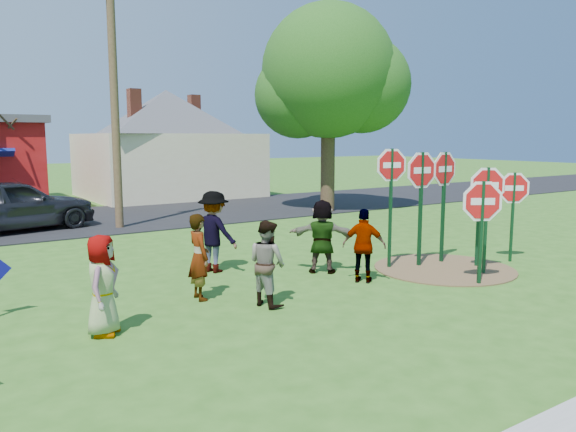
{
  "coord_description": "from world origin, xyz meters",
  "views": [
    {
      "loc": [
        -5.6,
        -9.49,
        3.03
      ],
      "look_at": [
        1.52,
        1.04,
        1.24
      ],
      "focal_mm": 35.0,
      "sensor_mm": 36.0,
      "label": 1
    }
  ],
  "objects_px": {
    "stop_sign_d": "(444,179)",
    "person_a": "(102,285)",
    "person_b": "(199,257)",
    "utility_pole": "(114,90)",
    "stop_sign_b": "(391,177)",
    "leafy_tree": "(331,79)",
    "stop_sign_c": "(487,196)",
    "suv": "(12,205)",
    "stop_sign_a": "(482,210)"
  },
  "relations": [
    {
      "from": "stop_sign_c",
      "to": "suv",
      "type": "distance_m",
      "value": 14.32
    },
    {
      "from": "leafy_tree",
      "to": "stop_sign_d",
      "type": "bearing_deg",
      "value": -112.22
    },
    {
      "from": "stop_sign_c",
      "to": "leafy_tree",
      "type": "relative_size",
      "value": 0.3
    },
    {
      "from": "person_b",
      "to": "utility_pole",
      "type": "height_order",
      "value": "utility_pole"
    },
    {
      "from": "leafy_tree",
      "to": "stop_sign_c",
      "type": "bearing_deg",
      "value": -110.24
    },
    {
      "from": "person_a",
      "to": "utility_pole",
      "type": "relative_size",
      "value": 0.18
    },
    {
      "from": "stop_sign_c",
      "to": "person_b",
      "type": "relative_size",
      "value": 1.55
    },
    {
      "from": "stop_sign_d",
      "to": "person_a",
      "type": "xyz_separation_m",
      "value": [
        -8.27,
        -0.5,
        -1.26
      ]
    },
    {
      "from": "stop_sign_c",
      "to": "leafy_tree",
      "type": "bearing_deg",
      "value": 100.96
    },
    {
      "from": "person_b",
      "to": "stop_sign_c",
      "type": "bearing_deg",
      "value": -102.37
    },
    {
      "from": "person_a",
      "to": "person_b",
      "type": "distance_m",
      "value": 2.25
    },
    {
      "from": "stop_sign_d",
      "to": "person_b",
      "type": "xyz_separation_m",
      "value": [
        -6.22,
        0.44,
        -1.23
      ]
    },
    {
      "from": "stop_sign_b",
      "to": "utility_pole",
      "type": "xyz_separation_m",
      "value": [
        -3.4,
        9.26,
        2.43
      ]
    },
    {
      "from": "stop_sign_d",
      "to": "person_a",
      "type": "height_order",
      "value": "stop_sign_d"
    },
    {
      "from": "stop_sign_a",
      "to": "stop_sign_b",
      "type": "xyz_separation_m",
      "value": [
        -0.5,
        2.11,
        0.56
      ]
    },
    {
      "from": "leafy_tree",
      "to": "person_a",
      "type": "bearing_deg",
      "value": -141.44
    },
    {
      "from": "stop_sign_b",
      "to": "suv",
      "type": "distance_m",
      "value": 12.29
    },
    {
      "from": "person_a",
      "to": "person_b",
      "type": "xyz_separation_m",
      "value": [
        2.05,
        0.93,
        0.03
      ]
    },
    {
      "from": "person_a",
      "to": "stop_sign_c",
      "type": "bearing_deg",
      "value": -62.01
    },
    {
      "from": "stop_sign_b",
      "to": "stop_sign_d",
      "type": "distance_m",
      "value": 1.5
    },
    {
      "from": "stop_sign_a",
      "to": "person_b",
      "type": "bearing_deg",
      "value": -172.44
    },
    {
      "from": "utility_pole",
      "to": "leafy_tree",
      "type": "relative_size",
      "value": 1.04
    },
    {
      "from": "stop_sign_b",
      "to": "leafy_tree",
      "type": "bearing_deg",
      "value": 74.23
    },
    {
      "from": "stop_sign_b",
      "to": "stop_sign_c",
      "type": "relative_size",
      "value": 1.16
    },
    {
      "from": "stop_sign_c",
      "to": "leafy_tree",
      "type": "height_order",
      "value": "leafy_tree"
    },
    {
      "from": "stop_sign_a",
      "to": "stop_sign_d",
      "type": "relative_size",
      "value": 0.81
    },
    {
      "from": "stop_sign_a",
      "to": "person_b",
      "type": "height_order",
      "value": "stop_sign_a"
    },
    {
      "from": "stop_sign_c",
      "to": "stop_sign_b",
      "type": "bearing_deg",
      "value": 161.51
    },
    {
      "from": "stop_sign_b",
      "to": "person_a",
      "type": "height_order",
      "value": "stop_sign_b"
    },
    {
      "from": "suv",
      "to": "utility_pole",
      "type": "bearing_deg",
      "value": -122.15
    },
    {
      "from": "suv",
      "to": "stop_sign_d",
      "type": "bearing_deg",
      "value": -155.52
    },
    {
      "from": "person_a",
      "to": "utility_pole",
      "type": "distance_m",
      "value": 11.25
    },
    {
      "from": "stop_sign_d",
      "to": "stop_sign_a",
      "type": "bearing_deg",
      "value": -121.37
    },
    {
      "from": "person_b",
      "to": "utility_pole",
      "type": "bearing_deg",
      "value": -4.83
    },
    {
      "from": "stop_sign_d",
      "to": "leafy_tree",
      "type": "xyz_separation_m",
      "value": [
        3.7,
        9.05,
        3.3
      ]
    },
    {
      "from": "stop_sign_d",
      "to": "person_a",
      "type": "bearing_deg",
      "value": 179.99
    },
    {
      "from": "stop_sign_b",
      "to": "leafy_tree",
      "type": "relative_size",
      "value": 0.35
    },
    {
      "from": "person_b",
      "to": "suv",
      "type": "xyz_separation_m",
      "value": [
        -1.72,
        10.22,
        0.08
      ]
    },
    {
      "from": "suv",
      "to": "utility_pole",
      "type": "distance_m",
      "value": 4.91
    },
    {
      "from": "person_a",
      "to": "suv",
      "type": "height_order",
      "value": "suv"
    },
    {
      "from": "stop_sign_c",
      "to": "leafy_tree",
      "type": "xyz_separation_m",
      "value": [
        3.82,
        10.36,
        3.59
      ]
    },
    {
      "from": "suv",
      "to": "leafy_tree",
      "type": "relative_size",
      "value": 0.6
    },
    {
      "from": "stop_sign_b",
      "to": "suv",
      "type": "relative_size",
      "value": 0.59
    },
    {
      "from": "stop_sign_a",
      "to": "leafy_tree",
      "type": "distance_m",
      "value": 12.43
    },
    {
      "from": "person_a",
      "to": "leafy_tree",
      "type": "relative_size",
      "value": 0.19
    },
    {
      "from": "stop_sign_c",
      "to": "suv",
      "type": "height_order",
      "value": "stop_sign_c"
    },
    {
      "from": "person_b",
      "to": "suv",
      "type": "height_order",
      "value": "suv"
    },
    {
      "from": "person_b",
      "to": "leafy_tree",
      "type": "distance_m",
      "value": 13.89
    },
    {
      "from": "stop_sign_b",
      "to": "leafy_tree",
      "type": "height_order",
      "value": "leafy_tree"
    },
    {
      "from": "person_b",
      "to": "utility_pole",
      "type": "xyz_separation_m",
      "value": [
        1.35,
        9.11,
        3.74
      ]
    }
  ]
}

